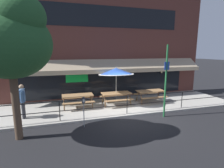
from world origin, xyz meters
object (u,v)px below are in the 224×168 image
(parking_meter_near, at_px, (84,103))
(picnic_table_left, at_px, (78,97))
(picnic_table_right, at_px, (150,93))
(patio_umbrella_centre, at_px, (116,72))
(street_tree_curbside, at_px, (11,40))
(street_sign_pole, at_px, (166,81))
(pedestrian_walking, at_px, (23,99))
(picnic_table_centre, at_px, (116,95))

(parking_meter_near, bearing_deg, picnic_table_left, 90.24)
(picnic_table_left, relative_size, picnic_table_right, 1.00)
(patio_umbrella_centre, distance_m, street_tree_curbside, 5.89)
(parking_meter_near, xyz_separation_m, street_tree_curbside, (-2.51, -0.39, 2.64))
(parking_meter_near, height_order, street_sign_pole, street_sign_pole)
(picnic_table_left, bearing_deg, picnic_table_right, -2.45)
(parking_meter_near, distance_m, street_tree_curbside, 3.67)
(picnic_table_right, xyz_separation_m, street_tree_curbside, (-7.18, -2.87, 3.09))
(pedestrian_walking, bearing_deg, parking_meter_near, -31.83)
(parking_meter_near, relative_size, street_sign_pole, 0.38)
(picnic_table_right, distance_m, street_tree_curbside, 8.33)
(street_tree_curbside, bearing_deg, street_sign_pole, 4.31)
(picnic_table_centre, bearing_deg, parking_meter_near, -132.86)
(picnic_table_left, distance_m, picnic_table_centre, 2.35)
(picnic_table_centre, bearing_deg, picnic_table_left, 175.95)
(picnic_table_right, relative_size, street_sign_pole, 0.48)
(street_tree_curbside, bearing_deg, picnic_table_right, 21.75)
(patio_umbrella_centre, height_order, parking_meter_near, patio_umbrella_centre)
(picnic_table_left, xyz_separation_m, picnic_table_centre, (2.34, -0.17, 0.00))
(picnic_table_centre, height_order, parking_meter_near, parking_meter_near)
(pedestrian_walking, xyz_separation_m, street_sign_pole, (6.96, -1.60, 0.86))
(parking_meter_near, distance_m, street_sign_pole, 4.26)
(picnic_table_right, bearing_deg, street_tree_curbside, -158.25)
(picnic_table_centre, relative_size, parking_meter_near, 1.27)
(street_tree_curbside, bearing_deg, picnic_table_centre, 30.93)
(parking_meter_near, relative_size, street_tree_curbside, 0.27)
(picnic_table_right, bearing_deg, parking_meter_near, -152.07)
(picnic_table_centre, distance_m, street_tree_curbside, 6.43)
(picnic_table_right, xyz_separation_m, street_sign_pole, (-0.49, -2.36, 1.21))
(patio_umbrella_centre, bearing_deg, pedestrian_walking, -170.66)
(pedestrian_walking, height_order, parking_meter_near, pedestrian_walking)
(picnic_table_right, distance_m, parking_meter_near, 5.31)
(patio_umbrella_centre, xyz_separation_m, parking_meter_near, (-2.33, -2.56, -1.03))
(picnic_table_left, bearing_deg, parking_meter_near, -89.76)
(picnic_table_right, distance_m, street_sign_pole, 2.70)
(picnic_table_left, xyz_separation_m, pedestrian_walking, (-2.76, -0.96, 0.35))
(picnic_table_left, relative_size, street_sign_pole, 0.48)
(parking_meter_near, bearing_deg, street_tree_curbside, -171.24)
(street_sign_pole, bearing_deg, pedestrian_walking, 167.05)
(parking_meter_near, height_order, street_tree_curbside, street_tree_curbside)
(picnic_table_right, xyz_separation_m, pedestrian_walking, (-7.44, -0.76, 0.35))
(patio_umbrella_centre, bearing_deg, street_sign_pole, -52.69)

